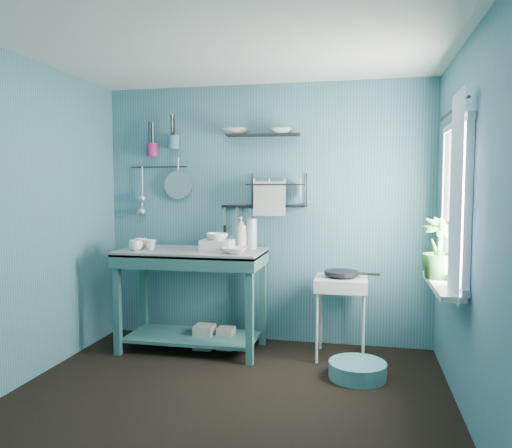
% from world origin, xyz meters
% --- Properties ---
extents(floor, '(3.20, 3.20, 0.00)m').
position_xyz_m(floor, '(0.00, 0.00, 0.00)').
color(floor, black).
rests_on(floor, ground).
extents(ceiling, '(3.20, 3.20, 0.00)m').
position_xyz_m(ceiling, '(0.00, 0.00, 2.50)').
color(ceiling, silver).
rests_on(ceiling, ground).
extents(wall_back, '(3.20, 0.00, 3.20)m').
position_xyz_m(wall_back, '(0.00, 1.50, 1.25)').
color(wall_back, '#3C6E7B').
rests_on(wall_back, ground).
extents(wall_front, '(3.20, 0.00, 3.20)m').
position_xyz_m(wall_front, '(0.00, -1.50, 1.25)').
color(wall_front, '#3C6E7B').
rests_on(wall_front, ground).
extents(wall_left, '(0.00, 3.00, 3.00)m').
position_xyz_m(wall_left, '(-1.60, 0.00, 1.25)').
color(wall_left, '#3C6E7B').
rests_on(wall_left, ground).
extents(wall_right, '(0.00, 3.00, 3.00)m').
position_xyz_m(wall_right, '(1.60, 0.00, 1.25)').
color(wall_right, '#3C6E7B').
rests_on(wall_right, ground).
extents(work_counter, '(1.42, 0.89, 0.94)m').
position_xyz_m(work_counter, '(-0.60, 1.06, 0.47)').
color(work_counter, '#2E605E').
rests_on(work_counter, floor).
extents(mug_left, '(0.12, 0.12, 0.10)m').
position_xyz_m(mug_left, '(-1.08, 0.90, 0.98)').
color(mug_left, white).
rests_on(mug_left, work_counter).
extents(mug_mid, '(0.14, 0.14, 0.09)m').
position_xyz_m(mug_mid, '(-0.98, 1.00, 0.98)').
color(mug_mid, white).
rests_on(mug_mid, work_counter).
extents(mug_right, '(0.17, 0.17, 0.10)m').
position_xyz_m(mug_right, '(-1.10, 1.06, 0.98)').
color(mug_right, white).
rests_on(mug_right, work_counter).
extents(wash_tub, '(0.28, 0.22, 0.10)m').
position_xyz_m(wash_tub, '(-0.35, 1.04, 0.99)').
color(wash_tub, beige).
rests_on(wash_tub, work_counter).
extents(tub_bowl, '(0.20, 0.19, 0.06)m').
position_xyz_m(tub_bowl, '(-0.35, 1.04, 1.07)').
color(tub_bowl, white).
rests_on(tub_bowl, wash_tub).
extents(soap_bottle, '(0.11, 0.12, 0.30)m').
position_xyz_m(soap_bottle, '(-0.18, 1.26, 1.08)').
color(soap_bottle, beige).
rests_on(soap_bottle, work_counter).
extents(water_bottle, '(0.09, 0.09, 0.28)m').
position_xyz_m(water_bottle, '(-0.08, 1.28, 1.08)').
color(water_bottle, silver).
rests_on(water_bottle, work_counter).
extents(counter_bowl, '(0.22, 0.22, 0.05)m').
position_xyz_m(counter_bowl, '(-0.15, 0.91, 0.96)').
color(counter_bowl, white).
rests_on(counter_bowl, work_counter).
extents(hotplate_stand, '(0.49, 0.49, 0.72)m').
position_xyz_m(hotplate_stand, '(0.76, 1.13, 0.36)').
color(hotplate_stand, silver).
rests_on(hotplate_stand, floor).
extents(frying_pan, '(0.30, 0.30, 0.03)m').
position_xyz_m(frying_pan, '(0.76, 1.13, 0.76)').
color(frying_pan, black).
rests_on(frying_pan, hotplate_stand).
extents(knife_strip, '(0.32, 0.03, 0.03)m').
position_xyz_m(knife_strip, '(-0.27, 1.47, 1.32)').
color(knife_strip, black).
rests_on(knife_strip, wall_back).
extents(dish_rack, '(0.58, 0.33, 0.32)m').
position_xyz_m(dish_rack, '(0.14, 1.37, 1.49)').
color(dish_rack, black).
rests_on(dish_rack, wall_back).
extents(upper_shelf, '(0.71, 0.25, 0.01)m').
position_xyz_m(upper_shelf, '(0.00, 1.40, 2.00)').
color(upper_shelf, black).
rests_on(upper_shelf, wall_back).
extents(shelf_bowl_left, '(0.25, 0.25, 0.06)m').
position_xyz_m(shelf_bowl_left, '(-0.27, 1.40, 2.05)').
color(shelf_bowl_left, white).
rests_on(shelf_bowl_left, upper_shelf).
extents(shelf_bowl_right, '(0.22, 0.22, 0.05)m').
position_xyz_m(shelf_bowl_right, '(0.18, 1.40, 2.09)').
color(shelf_bowl_right, white).
rests_on(shelf_bowl_right, upper_shelf).
extents(utensil_cup_magenta, '(0.11, 0.11, 0.13)m').
position_xyz_m(utensil_cup_magenta, '(-1.13, 1.42, 1.88)').
color(utensil_cup_magenta, '#9B1C5D').
rests_on(utensil_cup_magenta, wall_back).
extents(utensil_cup_teal, '(0.11, 0.11, 0.13)m').
position_xyz_m(utensil_cup_teal, '(-0.90, 1.42, 1.95)').
color(utensil_cup_teal, teal).
rests_on(utensil_cup_teal, wall_back).
extents(colander, '(0.28, 0.03, 0.28)m').
position_xyz_m(colander, '(-0.88, 1.45, 1.53)').
color(colander, '#ACAFB4').
rests_on(colander, wall_back).
extents(ladle_outer, '(0.01, 0.01, 0.30)m').
position_xyz_m(ladle_outer, '(-1.26, 1.46, 1.57)').
color(ladle_outer, '#ACAFB4').
rests_on(ladle_outer, wall_back).
extents(ladle_inner, '(0.01, 0.01, 0.30)m').
position_xyz_m(ladle_inner, '(-1.27, 1.46, 1.43)').
color(ladle_inner, '#ACAFB4').
rests_on(ladle_inner, wall_back).
extents(hook_rail, '(0.60, 0.01, 0.01)m').
position_xyz_m(hook_rail, '(-1.09, 1.47, 1.71)').
color(hook_rail, black).
rests_on(hook_rail, wall_back).
extents(window_glass, '(0.00, 1.10, 1.10)m').
position_xyz_m(window_glass, '(1.59, 0.45, 1.40)').
color(window_glass, white).
rests_on(window_glass, wall_right).
extents(windowsill, '(0.16, 0.95, 0.04)m').
position_xyz_m(windowsill, '(1.50, 0.45, 0.81)').
color(windowsill, silver).
rests_on(windowsill, wall_right).
extents(curtain, '(0.00, 1.35, 1.35)m').
position_xyz_m(curtain, '(1.52, 0.15, 1.45)').
color(curtain, white).
rests_on(curtain, wall_right).
extents(curtain_rod, '(0.02, 1.05, 0.02)m').
position_xyz_m(curtain_rod, '(1.54, 0.45, 2.05)').
color(curtain_rod, black).
rests_on(curtain_rod, wall_right).
extents(potted_plant, '(0.30, 0.30, 0.46)m').
position_xyz_m(potted_plant, '(1.49, 0.62, 1.06)').
color(potted_plant, '#2E6D2B').
rests_on(potted_plant, windowsill).
extents(storage_tin_large, '(0.18, 0.18, 0.22)m').
position_xyz_m(storage_tin_large, '(-0.50, 1.11, 0.11)').
color(storage_tin_large, tan).
rests_on(storage_tin_large, floor).
extents(storage_tin_small, '(0.15, 0.15, 0.20)m').
position_xyz_m(storage_tin_small, '(-0.30, 1.14, 0.10)').
color(storage_tin_small, tan).
rests_on(storage_tin_small, floor).
extents(floor_basin, '(0.46, 0.46, 0.13)m').
position_xyz_m(floor_basin, '(0.91, 0.66, 0.07)').
color(floor_basin, teal).
rests_on(floor_basin, floor).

